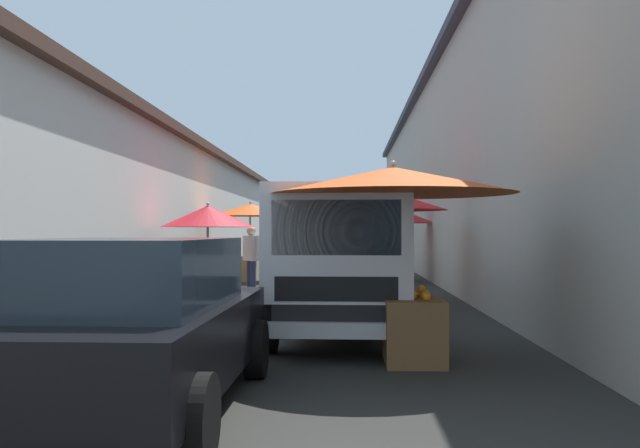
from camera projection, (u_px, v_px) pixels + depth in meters
name	position (u px, v px, depth m)	size (l,w,h in m)	color
ground	(306.00, 295.00, 16.34)	(90.00, 90.00, 0.00)	#282826
building_left_whitewash	(56.00, 208.00, 18.88)	(49.80, 7.50, 4.27)	silver
building_right_concrete	(573.00, 167.00, 18.36)	(49.80, 7.50, 6.42)	#A39E93
fruit_stall_mid_lane	(396.00, 204.00, 8.02)	(2.85, 2.85, 2.34)	#9E9EA3
fruit_stall_far_right	(249.00, 221.00, 21.12)	(2.42, 2.42, 2.44)	#9E9EA3
fruit_stall_near_right	(208.00, 229.00, 15.54)	(2.13, 2.13, 2.17)	#9E9EA3
fruit_stall_near_left	(389.00, 216.00, 14.36)	(2.41, 2.41, 2.42)	#9E9EA3
fruit_stall_far_left	(394.00, 221.00, 20.98)	(2.52, 2.52, 2.34)	#9E9EA3
hatchback_car	(131.00, 324.00, 5.77)	(3.93, 1.96, 1.45)	black
delivery_truck	(340.00, 267.00, 9.24)	(4.95, 2.04, 2.08)	black
vendor_by_crates	(251.00, 255.00, 16.57)	(0.53, 0.45, 1.64)	navy
parked_scooter	(182.00, 292.00, 12.03)	(1.68, 0.50, 1.14)	black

